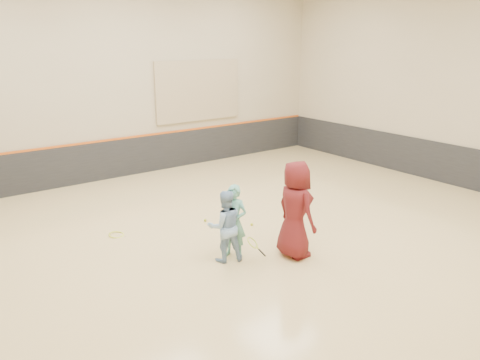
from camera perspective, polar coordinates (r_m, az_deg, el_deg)
room at (r=10.02m, az=-0.63°, el=-2.81°), size 15.04×12.04×6.22m
wainscot_back at (r=15.12m, az=-14.02°, el=2.66°), size 14.90×0.04×1.20m
wainscot_right at (r=15.49m, az=22.38°, el=2.21°), size 0.04×11.90×1.20m
accent_stripe at (r=14.98m, az=-14.17°, el=4.95°), size 14.90×0.03×0.06m
acoustic_panel at (r=16.03m, az=-5.09°, el=10.79°), size 3.20×0.08×2.00m
girl at (r=9.22m, az=-0.73°, el=-5.07°), size 0.56×0.64×1.48m
instructor at (r=9.06m, az=-1.84°, el=-5.63°), size 0.84×0.75×1.44m
young_man at (r=9.22m, az=6.78°, el=-3.60°), size 0.67×0.99×1.96m
held_racket at (r=9.09m, az=1.54°, el=-7.67°), size 0.45×0.45×0.44m
spare_racket at (r=10.77m, az=-14.87°, el=-6.20°), size 0.75×0.75×0.14m
ball_under_racket at (r=10.94m, az=1.44°, el=-5.43°), size 0.07×0.07×0.07m
ball_in_hand at (r=9.17m, az=7.81°, el=-2.26°), size 0.07×0.07×0.07m
ball_beside_spare at (r=11.21m, az=-4.27°, el=-4.91°), size 0.07×0.07×0.07m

